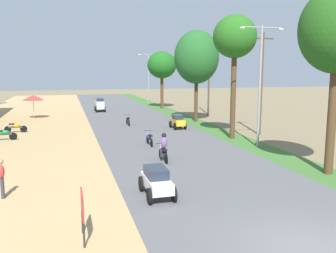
{
  "coord_description": "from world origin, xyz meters",
  "views": [
    {
      "loc": [
        -6.56,
        -8.31,
        5.22
      ],
      "look_at": [
        0.23,
        15.78,
        1.29
      ],
      "focal_mm": 38.61,
      "sensor_mm": 36.0,
      "label": 1
    }
  ],
  "objects": [
    {
      "name": "car_sedan_white",
      "position": [
        -3.15,
        5.54,
        0.74
      ],
      "size": [
        1.1,
        2.26,
        1.19
      ],
      "color": "silver",
      "rests_on": "road_strip"
    },
    {
      "name": "motorbike_ahead_second",
      "position": [
        -1.38,
        11.0,
        0.86
      ],
      "size": [
        0.54,
        1.8,
        1.66
      ],
      "color": "black",
      "rests_on": "road_strip"
    },
    {
      "name": "median_tree_third",
      "position": [
        5.9,
        25.58,
        6.45
      ],
      "size": [
        4.39,
        4.39,
        9.02
      ],
      "color": "#4C351E",
      "rests_on": "median_strip"
    },
    {
      "name": "streetlamp_mid",
      "position": [
        5.8,
        46.66,
        4.48
      ],
      "size": [
        3.16,
        0.2,
        7.66
      ],
      "color": "gray",
      "rests_on": "median_strip"
    },
    {
      "name": "ground_plane",
      "position": [
        0.0,
        0.0,
        0.0
      ],
      "size": [
        180.0,
        180.0,
        0.0
      ],
      "primitive_type": "plane",
      "color": "#7A6B4C"
    },
    {
      "name": "median_tree_second",
      "position": [
        5.5,
        16.44,
        7.51
      ],
      "size": [
        3.19,
        3.19,
        9.15
      ],
      "color": "#4C351E",
      "rests_on": "median_strip"
    },
    {
      "name": "car_hatchback_yellow",
      "position": [
        2.83,
        21.88,
        0.75
      ],
      "size": [
        1.04,
        2.0,
        1.23
      ],
      "color": "gold",
      "rests_on": "road_strip"
    },
    {
      "name": "parked_motorbike_fourth",
      "position": [
        -10.71,
        23.64,
        0.55
      ],
      "size": [
        1.8,
        0.54,
        0.94
      ],
      "color": "black",
      "rests_on": "dirt_shoulder"
    },
    {
      "name": "motorbike_ahead_third",
      "position": [
        -1.16,
        15.61,
        0.57
      ],
      "size": [
        0.54,
        1.8,
        0.94
      ],
      "color": "black",
      "rests_on": "road_strip"
    },
    {
      "name": "vendor_umbrella",
      "position": [
        -9.96,
        32.5,
        2.31
      ],
      "size": [
        2.2,
        2.2,
        2.52
      ],
      "color": "#99999E",
      "rests_on": "dirt_shoulder"
    },
    {
      "name": "pedestrian_on_shoulder",
      "position": [
        -9.22,
        7.09,
        0.96
      ],
      "size": [
        0.28,
        0.39,
        1.62
      ],
      "color": "#33333D",
      "rests_on": "dirt_shoulder"
    },
    {
      "name": "street_signboard",
      "position": [
        -6.24,
        2.39,
        1.11
      ],
      "size": [
        0.06,
        1.3,
        1.5
      ],
      "color": "#262628",
      "rests_on": "dirt_shoulder"
    },
    {
      "name": "motorbike_ahead_fourth",
      "position": [
        -1.09,
        25.03,
        0.57
      ],
      "size": [
        0.54,
        1.8,
        0.94
      ],
      "color": "black",
      "rests_on": "road_strip"
    },
    {
      "name": "car_van_silver",
      "position": [
        -2.6,
        37.21,
        1.02
      ],
      "size": [
        1.19,
        2.41,
        1.67
      ],
      "color": "#B7BCC1",
      "rests_on": "road_strip"
    },
    {
      "name": "parked_motorbike_third",
      "position": [
        -11.09,
        20.23,
        0.55
      ],
      "size": [
        1.8,
        0.54,
        0.94
      ],
      "color": "black",
      "rests_on": "dirt_shoulder"
    },
    {
      "name": "utility_pole_far",
      "position": [
        8.47,
        17.53,
        4.26
      ],
      "size": [
        1.8,
        0.2,
        8.15
      ],
      "color": "brown",
      "rests_on": "ground"
    },
    {
      "name": "utility_pole_near",
      "position": [
        9.44,
        31.0,
        4.82
      ],
      "size": [
        1.8,
        0.2,
        9.26
      ],
      "color": "brown",
      "rests_on": "ground"
    },
    {
      "name": "streetlamp_near",
      "position": [
        5.8,
        13.14,
        4.67
      ],
      "size": [
        3.16,
        0.2,
        8.02
      ],
      "color": "gray",
      "rests_on": "median_strip"
    },
    {
      "name": "median_tree_fourth",
      "position": [
        5.95,
        39.1,
        5.84
      ],
      "size": [
        3.89,
        3.89,
        7.63
      ],
      "color": "#4C351E",
      "rests_on": "median_strip"
    },
    {
      "name": "road_strip",
      "position": [
        0.0,
        0.0,
        0.04
      ],
      "size": [
        9.0,
        140.0,
        0.08
      ],
      "primitive_type": "cube",
      "color": "#565659",
      "rests_on": "ground"
    }
  ]
}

